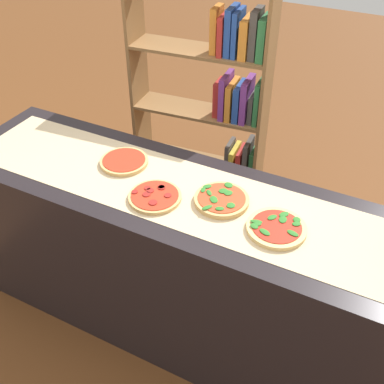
{
  "coord_description": "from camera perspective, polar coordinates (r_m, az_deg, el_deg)",
  "views": [
    {
      "loc": [
        0.71,
        -1.39,
        2.17
      ],
      "look_at": [
        0.0,
        0.0,
        0.94
      ],
      "focal_mm": 43.33,
      "sensor_mm": 36.0,
      "label": 1
    }
  ],
  "objects": [
    {
      "name": "ground_plane",
      "position": [
        2.67,
        0.0,
        -15.97
      ],
      "size": [
        12.0,
        12.0,
        0.0
      ],
      "primitive_type": "plane",
      "color": "brown"
    },
    {
      "name": "parchment_paper",
      "position": [
        2.0,
        0.0,
        -0.43
      ],
      "size": [
        2.2,
        0.45,
        0.0
      ],
      "primitive_type": "cube",
      "color": "tan",
      "rests_on": "counter"
    },
    {
      "name": "pizza_plain_0",
      "position": [
        2.21,
        -8.35,
        3.75
      ],
      "size": [
        0.23,
        0.23,
        0.02
      ],
      "color": "tan",
      "rests_on": "parchment_paper"
    },
    {
      "name": "pizza_pepperoni_1",
      "position": [
        1.98,
        -4.6,
        -0.56
      ],
      "size": [
        0.23,
        0.23,
        0.02
      ],
      "color": "tan",
      "rests_on": "parchment_paper"
    },
    {
      "name": "pizza_spinach_2",
      "position": [
        1.96,
        3.64,
        -0.94
      ],
      "size": [
        0.23,
        0.23,
        0.03
      ],
      "color": "tan",
      "rests_on": "parchment_paper"
    },
    {
      "name": "counter",
      "position": [
        2.31,
        0.0,
        -9.33
      ],
      "size": [
        2.36,
        0.62,
        0.92
      ],
      "primitive_type": "cube",
      "color": "black",
      "rests_on": "ground_plane"
    },
    {
      "name": "bookshelf",
      "position": [
        2.86,
        3.27,
        10.13
      ],
      "size": [
        0.85,
        0.31,
        1.56
      ],
      "color": "brown",
      "rests_on": "ground_plane"
    },
    {
      "name": "pizza_spinach_3",
      "position": [
        1.86,
        10.35,
        -4.36
      ],
      "size": [
        0.24,
        0.24,
        0.03
      ],
      "color": "#DBB26B",
      "rests_on": "parchment_paper"
    }
  ]
}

